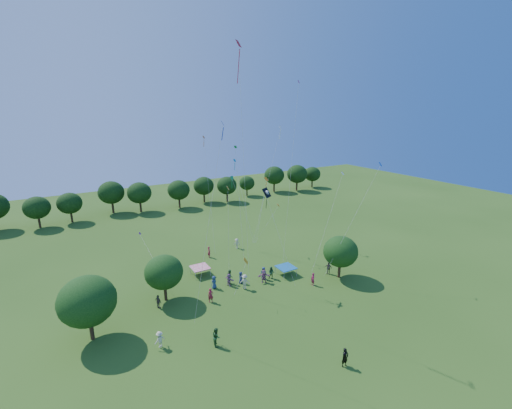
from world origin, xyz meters
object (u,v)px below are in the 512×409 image
(near_tree_north, at_px, (164,272))
(pirate_kite, at_px, (267,194))
(near_tree_east, at_px, (341,252))
(man_in_black, at_px, (345,358))
(tent_red_stripe, at_px, (200,267))
(red_high_kite, at_px, (241,101))
(near_tree_west, at_px, (87,301))
(tent_blue, at_px, (286,267))

(near_tree_north, height_order, pirate_kite, pirate_kite)
(near_tree_east, distance_m, man_in_black, 16.30)
(tent_red_stripe, bearing_deg, pirate_kite, -44.21)
(tent_red_stripe, distance_m, red_high_kite, 22.18)
(near_tree_east, relative_size, red_high_kite, 0.22)
(near_tree_east, relative_size, pirate_kite, 0.51)
(pirate_kite, bearing_deg, near_tree_west, -177.54)
(near_tree_north, relative_size, red_high_kite, 0.21)
(tent_red_stripe, distance_m, man_in_black, 22.00)
(red_high_kite, bearing_deg, man_in_black, -79.67)
(near_tree_east, xyz_separation_m, tent_red_stripe, (-15.07, 9.62, -2.50))
(near_tree_east, bearing_deg, pirate_kite, 158.29)
(near_tree_north, bearing_deg, tent_red_stripe, 33.81)
(near_tree_west, height_order, man_in_black, near_tree_west)
(near_tree_north, height_order, tent_red_stripe, near_tree_north)
(near_tree_north, distance_m, tent_blue, 15.50)
(man_in_black, bearing_deg, near_tree_north, 122.68)
(near_tree_west, distance_m, tent_blue, 23.31)
(near_tree_north, xyz_separation_m, man_in_black, (9.92, -17.82, -2.60))
(near_tree_west, bearing_deg, near_tree_east, -5.28)
(tent_red_stripe, bearing_deg, red_high_kite, -77.15)
(near_tree_west, relative_size, pirate_kite, 0.59)
(near_tree_west, bearing_deg, red_high_kite, -4.65)
(tent_red_stripe, bearing_deg, near_tree_east, -32.56)
(pirate_kite, relative_size, red_high_kite, 0.42)
(near_tree_west, relative_size, near_tree_east, 1.15)
(near_tree_east, bearing_deg, near_tree_west, 174.72)
(near_tree_north, xyz_separation_m, near_tree_east, (20.68, -5.87, 0.09))
(tent_blue, distance_m, man_in_black, 16.80)
(near_tree_west, xyz_separation_m, near_tree_north, (7.88, 3.23, -0.55))
(pirate_kite, xyz_separation_m, red_high_kite, (-4.43, -2.10, 10.23))
(tent_red_stripe, relative_size, man_in_black, 1.29)
(near_tree_north, bearing_deg, tent_blue, -7.00)
(man_in_black, height_order, red_high_kite, red_high_kite)
(near_tree_west, xyz_separation_m, man_in_black, (17.80, -14.59, -3.14))
(near_tree_east, height_order, red_high_kite, red_high_kite)
(man_in_black, relative_size, pirate_kite, 0.16)
(near_tree_west, xyz_separation_m, red_high_kite, (15.37, -1.25, 17.55))
(tent_red_stripe, distance_m, pirate_kite, 13.53)
(man_in_black, distance_m, red_high_kite, 24.73)
(tent_blue, bearing_deg, tent_red_stripe, 149.62)
(man_in_black, relative_size, red_high_kite, 0.07)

